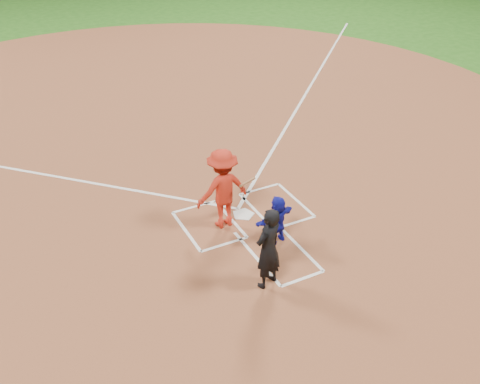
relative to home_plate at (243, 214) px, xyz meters
name	(u,v)px	position (x,y,z in m)	size (l,w,h in m)	color
ground	(243,215)	(0.00, 0.00, -0.02)	(120.00, 120.00, 0.00)	#215715
home_plate_dirt	(162,127)	(0.00, 6.00, -0.01)	(28.00, 28.00, 0.01)	brown
home_plate	(243,214)	(0.00, 0.00, 0.00)	(0.60, 0.60, 0.02)	silver
catcher	(277,220)	(0.19, -1.36, 0.61)	(1.14, 0.36, 1.23)	#1417A8
umpire	(268,248)	(-0.77, -2.58, 0.94)	(0.69, 0.45, 1.90)	black
chalk_markings	(170,135)	(0.00, 5.29, -0.01)	(28.35, 17.32, 0.01)	white
batter_at_plate	(223,189)	(-0.64, -0.14, 1.02)	(1.63, 0.84, 2.06)	red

